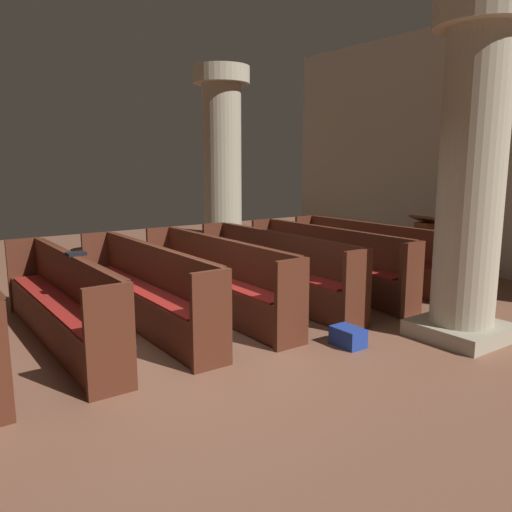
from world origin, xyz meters
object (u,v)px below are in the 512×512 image
(hymn_book, at_px, (76,254))
(pew_row_2, at_px, (275,266))
(pew_row_3, at_px, (215,275))
(lectern, at_px, (424,250))
(pew_row_0, at_px, (370,252))
(pillar_aisle_side, at_px, (472,170))
(pew_row_5, at_px, (60,298))
(pillar_far_side, at_px, (222,167))
(pew_row_4, at_px, (145,285))
(pew_row_1, at_px, (326,259))
(kneeler_box_blue, at_px, (348,337))

(hymn_book, bearing_deg, pew_row_2, 91.31)
(pew_row_3, height_order, lectern, lectern)
(pew_row_0, xyz_separation_m, lectern, (0.18, 1.22, -0.07))
(pew_row_2, relative_size, pillar_aisle_side, 0.90)
(pew_row_5, relative_size, pillar_far_side, 0.90)
(pew_row_4, xyz_separation_m, pillar_far_side, (-2.46, 2.67, 1.40))
(lectern, bearing_deg, pew_row_2, -93.11)
(pillar_aisle_side, relative_size, lectern, 3.41)
(pew_row_0, distance_m, pillar_far_side, 3.14)
(pew_row_2, height_order, pew_row_5, same)
(pew_row_1, xyz_separation_m, pew_row_4, (0.00, -3.02, 0.00))
(pew_row_4, xyz_separation_m, kneeler_box_blue, (1.96, 1.53, -0.42))
(pew_row_1, bearing_deg, pew_row_3, -90.00)
(pew_row_3, xyz_separation_m, hymn_book, (0.06, -1.83, 0.49))
(pew_row_3, distance_m, pillar_far_side, 3.29)
(pew_row_4, distance_m, pew_row_5, 1.01)
(pew_row_4, distance_m, hymn_book, 0.96)
(hymn_book, xyz_separation_m, kneeler_box_blue, (1.89, 2.35, -0.90))
(pew_row_1, bearing_deg, pew_row_0, 90.00)
(pew_row_5, height_order, hymn_book, hymn_book)
(pew_row_0, height_order, pew_row_1, same)
(lectern, bearing_deg, pew_row_4, -91.92)
(pew_row_2, bearing_deg, lectern, 86.89)
(pew_row_3, bearing_deg, pew_row_2, 90.00)
(pew_row_2, relative_size, pew_row_3, 1.00)
(pillar_aisle_side, xyz_separation_m, kneeler_box_blue, (-0.55, -1.27, -1.82))
(pew_row_1, xyz_separation_m, pew_row_2, (0.00, -1.01, 0.00))
(pew_row_4, height_order, pillar_far_side, pillar_far_side)
(hymn_book, bearing_deg, pew_row_0, 90.77)
(pew_row_0, relative_size, pew_row_1, 1.00)
(pew_row_0, bearing_deg, lectern, 81.79)
(pew_row_2, bearing_deg, pillar_far_side, 165.04)
(pew_row_3, bearing_deg, hymn_book, -87.96)
(pew_row_1, height_order, pew_row_2, same)
(pew_row_1, xyz_separation_m, pew_row_5, (0.00, -4.03, 0.00))
(kneeler_box_blue, bearing_deg, pew_row_4, -142.06)
(pew_row_3, distance_m, pew_row_4, 1.01)
(pew_row_4, bearing_deg, pillar_aisle_side, 48.09)
(pew_row_5, xyz_separation_m, pillar_aisle_side, (2.51, 3.81, 1.40))
(pillar_far_side, bearing_deg, pew_row_2, -14.96)
(pew_row_0, bearing_deg, pillar_far_side, -151.19)
(pew_row_5, bearing_deg, pew_row_3, 90.00)
(pew_row_5, xyz_separation_m, kneeler_box_blue, (1.96, 2.53, -0.42))
(pew_row_0, bearing_deg, pew_row_4, -90.00)
(pew_row_2, xyz_separation_m, pew_row_5, (0.00, -3.02, 0.00))
(pew_row_3, relative_size, kneeler_box_blue, 9.14)
(pew_row_4, bearing_deg, pew_row_2, 90.00)
(pew_row_5, bearing_deg, pew_row_2, 90.00)
(pew_row_3, distance_m, pew_row_5, 2.01)
(pew_row_5, bearing_deg, pew_row_0, 90.00)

